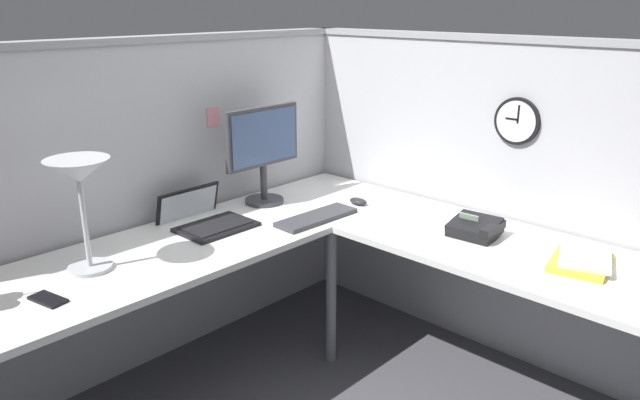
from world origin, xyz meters
TOP-DOWN VIEW (x-y plane):
  - ground_plane at (0.00, 0.00)m, footprint 6.80×6.80m
  - cubicle_wall_back at (-0.36, 0.87)m, footprint 2.57×0.12m
  - cubicle_wall_right at (0.87, -0.27)m, footprint 0.12×2.37m
  - desk at (-0.15, -0.05)m, footprint 2.35×2.15m
  - monitor at (0.17, 0.64)m, footprint 0.46×0.20m
  - laptop at (-0.24, 0.61)m, footprint 0.34×0.38m
  - keyboard at (0.16, 0.26)m, footprint 0.43×0.15m
  - computer_mouse at (0.48, 0.26)m, footprint 0.06×0.10m
  - desk_lamp_dome at (-0.86, 0.51)m, footprint 0.24×0.24m
  - cell_phone at (-1.08, 0.37)m, footprint 0.10×0.15m
  - office_phone at (0.49, -0.41)m, footprint 0.20×0.22m
  - book_stack at (0.50, -0.87)m, footprint 0.33×0.27m
  - wall_clock at (0.82, -0.39)m, footprint 0.04×0.22m
  - pinned_note_rightmost at (0.00, 0.82)m, footprint 0.08×0.00m

SIDE VIEW (x-z plane):
  - ground_plane at x=0.00m, z-range 0.00..0.00m
  - desk at x=-0.15m, z-range 0.27..1.00m
  - cell_phone at x=-1.08m, z-range 0.73..0.74m
  - keyboard at x=0.16m, z-range 0.73..0.75m
  - computer_mouse at x=0.48m, z-range 0.73..0.76m
  - book_stack at x=0.50m, z-range 0.73..0.77m
  - laptop at x=-0.24m, z-range 0.65..0.86m
  - office_phone at x=0.49m, z-range 0.71..0.82m
  - cubicle_wall_back at x=-0.36m, z-range 0.00..1.58m
  - cubicle_wall_right at x=0.87m, z-range 0.00..1.58m
  - monitor at x=0.17m, z-range 0.77..1.27m
  - desk_lamp_dome at x=-0.86m, z-range 0.87..1.32m
  - pinned_note_rightmost at x=0.00m, z-range 1.13..1.23m
  - wall_clock at x=0.82m, z-range 1.09..1.31m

